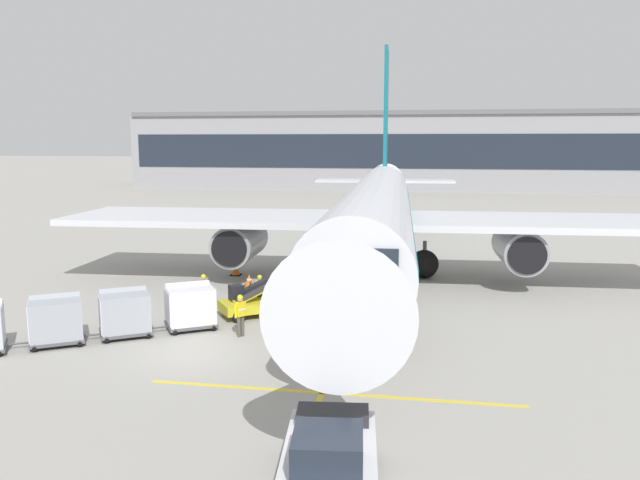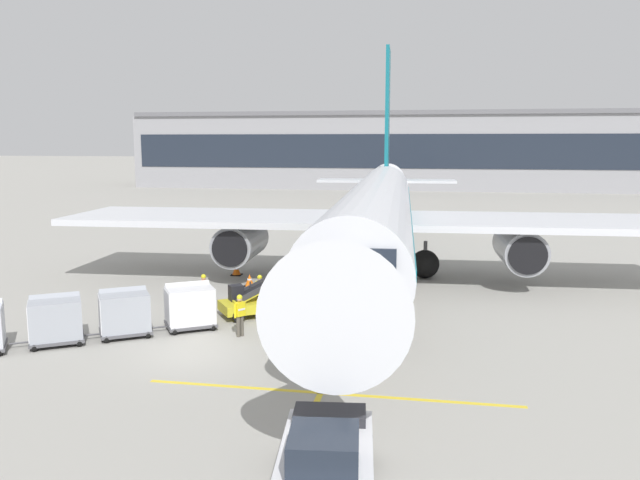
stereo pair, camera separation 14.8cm
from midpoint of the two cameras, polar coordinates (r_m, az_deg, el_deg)
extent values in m
plane|color=#9E9B93|center=(24.45, -11.15, -10.05)|extent=(600.00, 600.00, 0.00)
cylinder|color=silver|center=(35.03, 5.23, 2.54)|extent=(5.34, 35.68, 3.70)
cube|color=#146B7A|center=(35.03, 5.23, 2.54)|extent=(5.31, 34.26, 0.44)
cone|color=silver|center=(15.71, 2.30, -5.27)|extent=(3.68, 3.86, 3.51)
cone|color=silver|center=(55.65, 6.11, 5.14)|extent=(3.41, 6.05, 3.14)
cube|color=silver|center=(37.47, -8.91, 2.02)|extent=(17.20, 7.89, 0.36)
cylinder|color=#93969E|center=(36.59, -7.03, -0.20)|extent=(2.50, 4.72, 2.29)
cylinder|color=black|center=(34.34, -8.01, -0.81)|extent=(1.95, 0.21, 1.95)
cube|color=silver|center=(36.79, 19.72, 1.48)|extent=(17.20, 7.89, 0.36)
cylinder|color=#93969E|center=(36.01, 17.63, -0.70)|extent=(2.50, 4.72, 2.29)
cylinder|color=black|center=(33.72, 18.32, -1.35)|extent=(1.95, 0.21, 1.95)
cube|color=#146B7A|center=(54.11, 6.17, 11.17)|extent=(0.48, 4.27, 10.66)
cube|color=silver|center=(53.87, 6.06, 5.31)|extent=(11.60, 3.37, 0.20)
cube|color=#1E2633|center=(18.11, 3.05, -1.58)|extent=(2.66, 1.78, 0.81)
cylinder|color=#47474C|center=(24.99, 4.14, -5.90)|extent=(0.22, 0.22, 1.35)
sphere|color=black|center=(25.17, 4.13, -7.39)|extent=(1.65, 1.65, 1.65)
cylinder|color=#47474C|center=(37.35, 1.03, -0.95)|extent=(0.22, 0.22, 1.35)
sphere|color=black|center=(37.47, 1.03, -1.96)|extent=(1.65, 1.65, 1.65)
cylinder|color=#47474C|center=(37.14, 9.56, -1.12)|extent=(0.22, 0.22, 1.35)
sphere|color=black|center=(37.27, 9.54, -2.14)|extent=(1.65, 1.65, 1.65)
cube|color=gold|center=(29.16, -5.41, -5.80)|extent=(3.70, 3.26, 0.44)
cube|color=black|center=(29.07, -7.41, -4.72)|extent=(0.81, 0.80, 0.70)
cylinder|color=#333338|center=(29.26, -6.14, -4.50)|extent=(0.08, 0.08, 0.80)
cube|color=gold|center=(29.30, -3.18, -3.32)|extent=(4.52, 3.54, 2.07)
cube|color=black|center=(29.28, -3.18, -3.15)|extent=(4.33, 3.34, 1.92)
cube|color=#333338|center=(28.88, -2.86, -3.26)|extent=(3.99, 2.81, 2.11)
cube|color=#333338|center=(29.68, -3.50, -2.93)|extent=(3.99, 2.81, 2.11)
cylinder|color=black|center=(28.96, -2.68, -6.32)|extent=(0.57, 0.48, 0.56)
cylinder|color=black|center=(30.28, -3.74, -5.65)|extent=(0.57, 0.48, 0.56)
cylinder|color=black|center=(28.18, -7.20, -6.81)|extent=(0.57, 0.48, 0.56)
cylinder|color=black|center=(29.54, -8.07, -6.09)|extent=(0.57, 0.48, 0.56)
cube|color=#515156|center=(27.64, -11.39, -7.38)|extent=(2.55, 2.42, 0.12)
cylinder|color=#4C4C51|center=(27.44, -14.18, -7.62)|extent=(0.63, 0.43, 0.07)
cube|color=silver|center=(27.43, -11.44, -5.75)|extent=(2.41, 2.28, 1.50)
cube|color=silver|center=(27.70, -11.64, -4.50)|extent=(2.01, 1.68, 0.74)
cube|color=silver|center=(27.28, -13.44, -5.91)|extent=(0.80, 1.23, 1.38)
sphere|color=black|center=(28.18, -13.26, -7.26)|extent=(0.30, 0.30, 0.30)
sphere|color=black|center=(26.89, -12.80, -8.02)|extent=(0.30, 0.30, 0.30)
sphere|color=black|center=(28.45, -10.06, -7.00)|extent=(0.30, 0.30, 0.30)
sphere|color=black|center=(27.17, -9.44, -7.74)|extent=(0.30, 0.30, 0.30)
cube|color=#515156|center=(27.27, -16.92, -7.82)|extent=(2.55, 2.42, 0.12)
cylinder|color=#4C4C51|center=(27.20, -19.78, -8.03)|extent=(0.63, 0.43, 0.07)
cube|color=#9EA3AD|center=(27.05, -17.00, -6.18)|extent=(2.41, 2.28, 1.50)
cube|color=#9EA3AD|center=(27.32, -17.13, -4.90)|extent=(2.01, 1.68, 0.74)
cube|color=silver|center=(26.99, -19.05, -6.31)|extent=(0.80, 1.23, 1.38)
sphere|color=black|center=(27.88, -18.70, -7.67)|extent=(0.30, 0.30, 0.30)
sphere|color=black|center=(26.58, -18.51, -8.47)|extent=(0.30, 0.30, 0.30)
sphere|color=black|center=(28.01, -15.41, -7.44)|extent=(0.30, 0.30, 0.30)
sphere|color=black|center=(26.71, -15.05, -8.22)|extent=(0.30, 0.30, 0.30)
cube|color=#515156|center=(27.12, -22.42, -8.21)|extent=(2.55, 2.42, 0.12)
cylinder|color=#4C4C51|center=(27.18, -25.29, -8.38)|extent=(0.63, 0.43, 0.07)
cube|color=#9EA3AD|center=(26.91, -22.53, -6.55)|extent=(2.41, 2.28, 1.50)
cube|color=#9EA3AD|center=(27.18, -22.59, -5.26)|extent=(2.01, 1.68, 0.74)
cube|color=silver|center=(26.94, -24.59, -6.67)|extent=(0.80, 1.23, 1.38)
sphere|color=black|center=(27.82, -24.08, -8.02)|extent=(0.30, 0.30, 0.30)
sphere|color=black|center=(26.51, -24.16, -8.84)|extent=(0.30, 0.30, 0.30)
sphere|color=black|center=(27.79, -20.75, -7.83)|extent=(0.30, 0.30, 0.30)
sphere|color=black|center=(26.49, -20.67, -8.64)|extent=(0.30, 0.30, 0.30)
sphere|color=black|center=(27.82, -26.53, -8.18)|extent=(0.30, 0.30, 0.30)
cube|color=silver|center=(15.04, 0.83, -19.64)|extent=(2.57, 4.60, 0.70)
cube|color=#1E2633|center=(14.01, 0.65, -18.44)|extent=(1.63, 1.69, 0.80)
cube|color=#28282D|center=(16.31, 1.15, -15.42)|extent=(1.88, 1.16, 0.24)
cylinder|color=black|center=(16.37, 4.50, -18.34)|extent=(0.36, 0.79, 0.76)
cylinder|color=black|center=(16.45, -2.29, -18.18)|extent=(0.36, 0.79, 0.76)
cylinder|color=#333847|center=(28.50, -2.92, -6.26)|extent=(0.15, 0.15, 0.86)
cylinder|color=#333847|center=(28.38, -3.19, -6.33)|extent=(0.15, 0.15, 0.86)
cube|color=yellow|center=(28.26, -3.06, -4.89)|extent=(0.41, 0.45, 0.58)
cube|color=white|center=(28.17, -2.89, -4.93)|extent=(0.20, 0.29, 0.08)
sphere|color=brown|center=(28.16, -3.07, -4.08)|extent=(0.21, 0.21, 0.21)
sphere|color=yellow|center=(28.15, -3.07, -3.94)|extent=(0.23, 0.23, 0.23)
cylinder|color=yellow|center=(28.43, -2.71, -4.90)|extent=(0.09, 0.09, 0.56)
cylinder|color=yellow|center=(28.11, -3.42, -5.06)|extent=(0.09, 0.09, 0.56)
cylinder|color=#514C42|center=(26.23, -6.87, -7.65)|extent=(0.15, 0.15, 0.86)
cylinder|color=#514C42|center=(26.13, -7.19, -7.73)|extent=(0.15, 0.15, 0.86)
cube|color=yellow|center=(25.99, -7.06, -6.17)|extent=(0.42, 0.45, 0.58)
cube|color=white|center=(25.89, -6.89, -6.22)|extent=(0.21, 0.28, 0.08)
sphere|color=tan|center=(25.88, -7.08, -5.29)|extent=(0.21, 0.21, 0.21)
sphere|color=yellow|center=(25.87, -7.08, -5.14)|extent=(0.23, 0.23, 0.23)
cylinder|color=yellow|center=(26.14, -6.63, -6.18)|extent=(0.09, 0.09, 0.56)
cylinder|color=yellow|center=(25.86, -7.49, -6.36)|extent=(0.09, 0.09, 0.56)
cylinder|color=black|center=(29.78, -5.10, -5.62)|extent=(0.15, 0.15, 0.86)
cylinder|color=black|center=(29.81, -5.44, -5.61)|extent=(0.15, 0.15, 0.86)
cube|color=yellow|center=(29.62, -5.29, -4.27)|extent=(0.41, 0.29, 0.58)
cube|color=white|center=(29.50, -5.33, -4.32)|extent=(0.34, 0.05, 0.08)
sphere|color=tan|center=(29.53, -5.30, -3.49)|extent=(0.21, 0.21, 0.21)
sphere|color=yellow|center=(29.52, -5.30, -3.36)|extent=(0.23, 0.23, 0.23)
cylinder|color=yellow|center=(29.60, -4.83, -4.37)|extent=(0.09, 0.09, 0.56)
cylinder|color=yellow|center=(29.67, -5.75, -4.35)|extent=(0.09, 0.09, 0.56)
cylinder|color=#333847|center=(30.23, -10.32, -5.51)|extent=(0.15, 0.15, 0.86)
cylinder|color=#333847|center=(30.38, -10.15, -5.43)|extent=(0.15, 0.15, 0.86)
cube|color=orange|center=(30.14, -10.27, -4.15)|extent=(0.29, 0.41, 0.58)
cube|color=white|center=(30.20, -10.48, -4.13)|extent=(0.06, 0.34, 0.08)
sphere|color=tan|center=(30.05, -10.29, -3.38)|extent=(0.21, 0.21, 0.21)
sphere|color=yellow|center=(30.03, -10.30, -3.25)|extent=(0.23, 0.23, 0.23)
cylinder|color=orange|center=(29.94, -10.49, -4.33)|extent=(0.09, 0.09, 0.56)
cylinder|color=orange|center=(30.35, -10.05, -4.14)|extent=(0.09, 0.09, 0.56)
cube|color=black|center=(32.95, -6.42, -4.95)|extent=(0.61, 0.61, 0.05)
cone|color=orange|center=(32.87, -6.43, -4.36)|extent=(0.49, 0.49, 0.65)
cylinder|color=white|center=(32.86, -6.43, -4.31)|extent=(0.27, 0.27, 0.08)
cube|color=black|center=(34.97, -6.22, -4.14)|extent=(0.62, 0.62, 0.05)
cone|color=orange|center=(34.89, -6.23, -3.58)|extent=(0.50, 0.50, 0.65)
cylinder|color=white|center=(34.88, -6.23, -3.53)|extent=(0.27, 0.27, 0.08)
cube|color=black|center=(37.99, -7.41, -3.12)|extent=(0.62, 0.62, 0.05)
cone|color=orange|center=(37.92, -7.42, -2.60)|extent=(0.49, 0.49, 0.65)
cylinder|color=white|center=(37.91, -7.42, -2.55)|extent=(0.27, 0.27, 0.08)
cube|color=yellow|center=(35.72, 4.69, -3.88)|extent=(0.20, 110.00, 0.01)
cube|color=yellow|center=(20.54, 1.08, -13.62)|extent=(12.00, 0.20, 0.01)
cube|color=#939399|center=(110.23, 7.58, 7.82)|extent=(91.25, 15.31, 12.05)
cube|color=#1E2633|center=(102.53, 7.38, 7.92)|extent=(88.52, 0.10, 5.42)
cube|color=slate|center=(108.78, 7.61, 11.16)|extent=(90.34, 13.02, 0.70)
camera|label=1|loc=(0.07, -89.86, 0.02)|focal=35.59mm
camera|label=2|loc=(0.07, 90.14, -0.02)|focal=35.59mm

